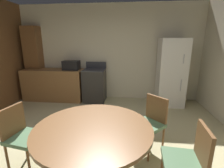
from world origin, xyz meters
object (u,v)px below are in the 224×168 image
Objects in this scene: chair_west at (21,133)px; chair_northeast at (151,120)px; microwave at (71,65)px; oven_range at (95,85)px; refrigerator at (171,73)px; dining_table at (94,138)px; chair_east at (189,158)px.

chair_northeast is at bearing 27.06° from chair_west.
microwave is 0.51× the size of chair_northeast.
oven_range reaches higher than chair_northeast.
refrigerator is (2.08, -0.05, 0.41)m from oven_range.
refrigerator reaches higher than microwave.
chair_northeast is at bearing -57.59° from oven_range.
dining_table is 1.53× the size of chair_west.
refrigerator reaches higher than oven_range.
chair_west is 1.00× the size of chair_northeast.
chair_west is at bearing -134.30° from refrigerator.
oven_range is 1.26× the size of chair_northeast.
microwave is 0.51× the size of chair_east.
dining_table is at bearing -118.44° from refrigerator.
refrigerator is at bearing -94.62° from chair_east.
dining_table is (-1.50, -2.76, -0.27)m from refrigerator.
refrigerator reaches higher than chair_west.
oven_range is 3.32m from chair_east.
refrigerator is at bearing 55.57° from chair_west.
refrigerator is 2.90m from chair_east.
microwave reaches higher than chair_northeast.
chair_east is (-0.46, -2.84, -0.38)m from refrigerator.
refrigerator is 2.73m from microwave.
chair_east is at bearing -99.17° from refrigerator.
oven_range is 0.83× the size of dining_table.
chair_northeast is at bearing -65.60° from chair_east.
refrigerator is 1.33× the size of dining_table.
dining_table is at bearing -0.00° from chair_northeast.
oven_range is 2.47m from chair_northeast.
chair_east and chair_west have the same top height.
oven_range is 0.86m from microwave.
refrigerator is 3.63m from chair_west.
chair_northeast is (0.74, 0.73, -0.11)m from dining_table.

